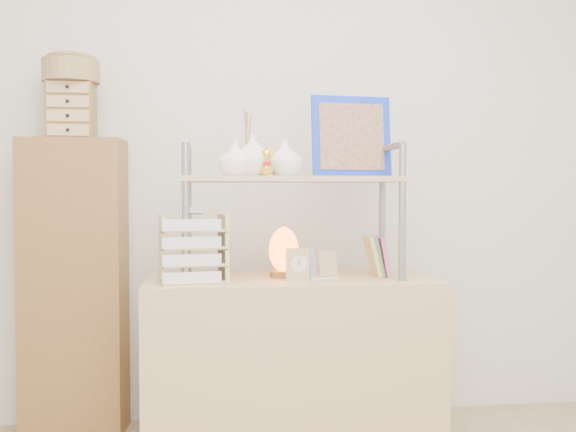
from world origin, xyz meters
The scene contains 9 objects.
desk centered at (0.00, 1.20, 0.38)m, with size 1.20×0.50×0.75m, color tan.
cabinet centered at (-0.95, 1.57, 0.68)m, with size 0.45×0.24×1.35m, color brown.
hutch centered at (-0.02, 1.21, 1.20)m, with size 0.91×0.34×0.78m.
letter_tray centered at (-0.41, 1.13, 0.87)m, with size 0.27×0.26×0.30m.
salt_lamp centered at (-0.03, 1.23, 0.86)m, with size 0.14×0.13×0.21m.
desk_clock centered at (0.01, 1.09, 0.82)m, with size 0.10×0.07×0.13m.
postcard_stand centered at (0.10, 1.15, 0.79)m, with size 0.18×0.10×0.12m.
drawer_chest centered at (-0.95, 1.55, 1.48)m, with size 0.20×0.16×0.25m.
woven_basket centered at (-0.95, 1.55, 1.65)m, with size 0.25×0.25×0.10m, color #936742.
Camera 1 is at (-0.34, -1.45, 1.10)m, focal length 40.00 mm.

